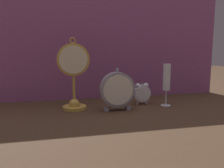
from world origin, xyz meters
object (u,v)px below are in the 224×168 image
(pocket_watch_on_stand, at_px, (74,79))
(alarm_clock_twin_bell, at_px, (142,92))
(mantel_clock_silver, at_px, (117,90))
(champagne_flute, at_px, (167,80))

(pocket_watch_on_stand, relative_size, alarm_clock_twin_bell, 3.06)
(pocket_watch_on_stand, height_order, mantel_clock_silver, pocket_watch_on_stand)
(alarm_clock_twin_bell, xyz_separation_m, mantel_clock_silver, (-0.16, -0.09, 0.04))
(mantel_clock_silver, bearing_deg, alarm_clock_twin_bell, 29.59)
(alarm_clock_twin_bell, distance_m, champagne_flute, 0.15)
(alarm_clock_twin_bell, relative_size, champagne_flute, 0.52)
(alarm_clock_twin_bell, height_order, mantel_clock_silver, mantel_clock_silver)
(alarm_clock_twin_bell, bearing_deg, pocket_watch_on_stand, -176.88)
(pocket_watch_on_stand, height_order, alarm_clock_twin_bell, pocket_watch_on_stand)
(mantel_clock_silver, bearing_deg, pocket_watch_on_stand, 160.70)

